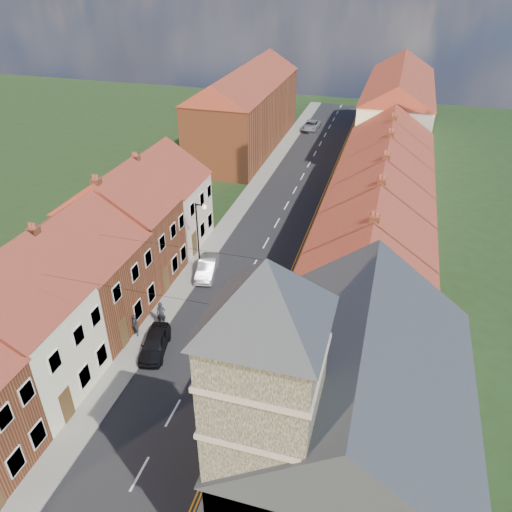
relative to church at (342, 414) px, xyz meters
The scene contains 24 objects.
ground 11.54m from the church, 160.45° to the right, with size 160.00×160.00×0.00m, color #1D3717.
road 28.87m from the church, 109.33° to the left, with size 7.00×90.00×0.02m, color black.
pavement_left 30.57m from the church, 117.29° to the left, with size 1.80×90.00×0.12m, color gray.
pavement_right 27.75m from the church, 100.53° to the left, with size 1.80×90.00×0.12m, color gray.
church is the anchor object (origin of this frame).
cottage_r_tudor 9.48m from the church, 90.57° to the left, with size 8.30×5.20×9.00m.
cottage_r_white_near 14.84m from the church, 90.23° to the left, with size 8.30×6.00×9.00m.
cottage_r_cream_mid 20.22m from the church, 90.17° to the left, with size 8.30×5.20×9.00m.
cottage_r_pink 25.61m from the church, 90.13° to the left, with size 8.30×6.00×9.00m.
cottage_r_white_far 31.00m from the church, 90.11° to the left, with size 8.30×5.20×9.00m.
cottage_r_cream_far 36.40m from the church, 90.09° to the left, with size 8.30×6.00×9.00m.
cottage_l_cream 18.84m from the church, behind, with size 8.30×6.30×9.10m.
cottage_l_white 20.61m from the church, 155.20° to the left, with size 8.30×6.90×8.80m.
cottage_l_brick_mid 23.81m from the church, 141.73° to the left, with size 8.30×5.70×9.10m.
cottage_l_pink 27.78m from the church, 132.28° to the left, with size 8.30×6.30×8.80m.
block_right_far 51.68m from the church, 90.07° to the left, with size 8.30×24.20×10.50m.
block_left_far 50.27m from the church, 111.79° to the left, with size 8.30×24.20×10.50m.
lamppost 21.38m from the church, 128.30° to the left, with size 0.88×0.15×6.00m.
car_near 15.33m from the church, 150.61° to the left, with size 1.54×3.82×1.30m, color black.
car_mid 21.36m from the church, 127.33° to the left, with size 1.37×3.94×1.30m, color #95979B.
car_distant 57.93m from the church, 101.78° to the left, with size 2.12×4.60×1.28m, color #A0A4A8.
pedestrian_left 17.04m from the church, 144.18° to the left, with size 0.66×0.43×1.81m, color #212227.
pedestrian_right 10.38m from the church, 124.41° to the left, with size 0.90×0.70×1.86m, color #282420.
pedestrian_left_b 17.28m from the church, 150.87° to the left, with size 0.59×0.39×1.62m, color black.
Camera 1 is at (9.89, -11.26, 22.19)m, focal length 35.00 mm.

